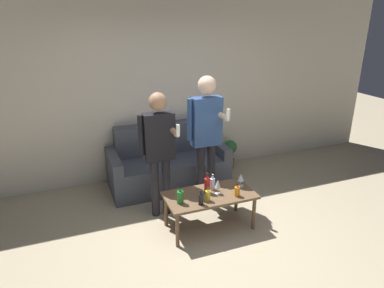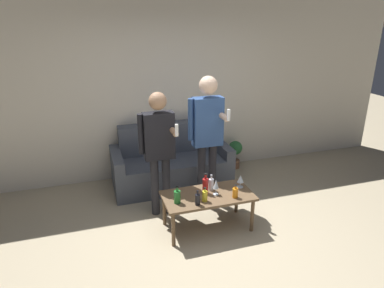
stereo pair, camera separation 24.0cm
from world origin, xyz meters
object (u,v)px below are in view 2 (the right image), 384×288
at_px(person_standing_left, 159,144).
at_px(person_standing_right, 207,130).
at_px(couch, 171,164).
at_px(coffee_table, 208,198).
at_px(bottle_orange, 198,199).

distance_m(person_standing_left, person_standing_right, 0.67).
bearing_deg(couch, person_standing_left, -112.58).
relative_size(coffee_table, bottle_orange, 6.04).
relative_size(coffee_table, person_standing_left, 0.66).
xyz_separation_m(person_standing_left, person_standing_right, (0.66, 0.09, 0.09)).
relative_size(couch, person_standing_left, 1.08).
distance_m(bottle_orange, person_standing_right, 1.01).
xyz_separation_m(couch, person_standing_right, (0.32, -0.71, 0.74)).
bearing_deg(person_standing_right, coffee_table, -108.27).
bearing_deg(couch, person_standing_right, -65.54).
height_order(couch, bottle_orange, couch).
bearing_deg(bottle_orange, coffee_table, 43.69).
height_order(bottle_orange, person_standing_left, person_standing_left).
bearing_deg(bottle_orange, person_standing_right, 63.54).
distance_m(coffee_table, person_standing_right, 0.90).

